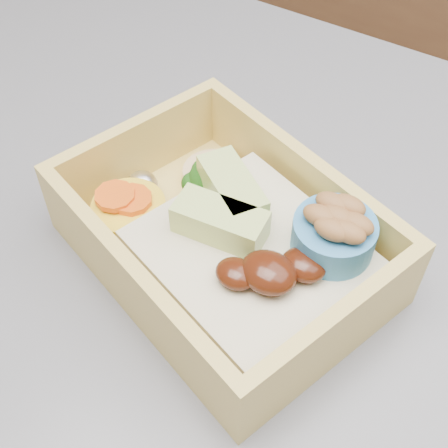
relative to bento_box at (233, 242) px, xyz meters
The scene contains 1 object.
bento_box is the anchor object (origin of this frame).
Camera 1 is at (0.20, -0.18, 1.25)m, focal length 50.00 mm.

